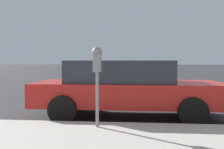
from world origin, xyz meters
The scene contains 3 objects.
ground_plane centered at (0.00, 0.00, 0.00)m, with size 220.00×220.00×0.00m, color #2B2B2D.
parking_meter centered at (-2.61, 0.35, 1.31)m, with size 0.21×0.19×1.49m.
car_red centered at (-0.85, -0.10, 0.75)m, with size 2.02×4.57×1.41m.
Camera 1 is at (-7.39, -0.37, 1.39)m, focal length 42.00 mm.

